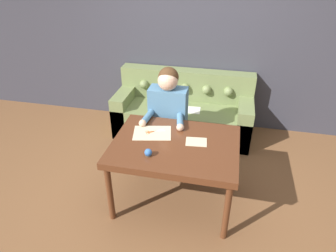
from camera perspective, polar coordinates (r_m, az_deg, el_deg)
name	(u,v)px	position (r m, az deg, el deg)	size (l,w,h in m)	color
ground_plane	(166,195)	(3.42, -0.45, -12.94)	(16.00, 16.00, 0.00)	brown
wall_back	(193,37)	(4.34, 4.87, 16.47)	(8.00, 0.06, 2.60)	#383842
dining_table	(175,149)	(2.97, 1.37, -4.44)	(1.23, 0.94, 0.72)	#562D19
couch	(183,112)	(4.35, 2.96, 2.67)	(1.92, 0.76, 0.88)	olive
person	(168,117)	(3.51, 0.00, 1.74)	(0.49, 0.56, 1.26)	#33281E
pattern_paper_main	(152,133)	(3.09, -3.02, -1.33)	(0.43, 0.35, 0.00)	beige
pattern_paper_offcut	(196,142)	(2.96, 5.41, -3.02)	(0.22, 0.18, 0.00)	beige
scissors	(152,132)	(3.11, -3.10, -1.13)	(0.20, 0.15, 0.01)	silver
pin_cushion	(148,153)	(2.75, -3.78, -5.11)	(0.07, 0.07, 0.07)	#4C3828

